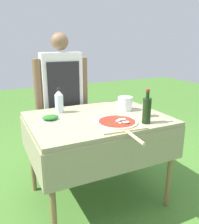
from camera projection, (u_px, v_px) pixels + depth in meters
name	position (u px, v px, depth m)	size (l,w,h in m)	color
ground_plane	(97.00, 197.00, 2.30)	(12.00, 12.00, 0.00)	#477A2D
prep_table	(97.00, 127.00, 2.09)	(1.18, 0.90, 0.82)	gray
person_cook	(62.00, 94.00, 2.53)	(0.58, 0.20, 1.54)	#333D56
pizza_on_peel	(118.00, 123.00, 1.86)	(0.39, 0.62, 0.05)	#D1B27F
oil_bottle	(147.00, 110.00, 1.87)	(0.07, 0.07, 0.28)	black
water_bottle	(59.00, 101.00, 2.16)	(0.08, 0.08, 0.23)	silver
herb_container	(50.00, 118.00, 1.96)	(0.16, 0.13, 0.04)	silver
mixing_tub	(125.00, 104.00, 2.25)	(0.14, 0.14, 0.13)	silver
sauce_jar	(146.00, 111.00, 2.06)	(0.08, 0.08, 0.11)	silver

